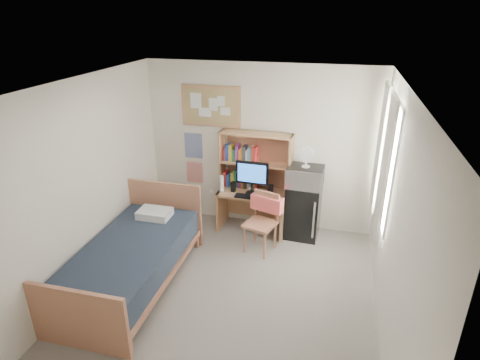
% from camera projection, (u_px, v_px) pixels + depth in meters
% --- Properties ---
extents(floor, '(3.60, 4.20, 0.02)m').
position_uv_depth(floor, '(224.00, 303.00, 4.91)').
color(floor, gray).
rests_on(floor, ground).
extents(ceiling, '(3.60, 4.20, 0.02)m').
position_uv_depth(ceiling, '(220.00, 88.00, 3.88)').
color(ceiling, silver).
rests_on(ceiling, wall_back).
extents(wall_back, '(3.60, 0.04, 2.60)m').
position_uv_depth(wall_back, '(260.00, 148.00, 6.26)').
color(wall_back, white).
rests_on(wall_back, floor).
extents(wall_front, '(3.60, 0.04, 2.60)m').
position_uv_depth(wall_front, '(128.00, 356.00, 2.52)').
color(wall_front, white).
rests_on(wall_front, floor).
extents(wall_left, '(0.04, 4.20, 2.60)m').
position_uv_depth(wall_left, '(78.00, 191.00, 4.79)').
color(wall_left, white).
rests_on(wall_left, floor).
extents(wall_right, '(0.04, 4.20, 2.60)m').
position_uv_depth(wall_right, '(395.00, 228.00, 3.99)').
color(wall_right, white).
rests_on(wall_right, floor).
extents(window_unit, '(0.10, 1.40, 1.70)m').
position_uv_depth(window_unit, '(385.00, 159.00, 4.95)').
color(window_unit, white).
rests_on(window_unit, wall_right).
extents(curtain_left, '(0.04, 0.55, 1.70)m').
position_uv_depth(curtain_left, '(385.00, 170.00, 4.60)').
color(curtain_left, white).
rests_on(curtain_left, wall_right).
extents(curtain_right, '(0.04, 0.55, 1.70)m').
position_uv_depth(curtain_right, '(380.00, 148.00, 5.32)').
color(curtain_right, white).
rests_on(curtain_right, wall_right).
extents(bulletin_board, '(0.94, 0.03, 0.64)m').
position_uv_depth(bulletin_board, '(211.00, 106.00, 6.18)').
color(bulletin_board, tan).
rests_on(bulletin_board, wall_back).
extents(poster_wave, '(0.30, 0.01, 0.42)m').
position_uv_depth(poster_wave, '(193.00, 146.00, 6.52)').
color(poster_wave, navy).
rests_on(poster_wave, wall_back).
extents(poster_japan, '(0.28, 0.01, 0.36)m').
position_uv_depth(poster_japan, '(195.00, 172.00, 6.71)').
color(poster_japan, red).
rests_on(poster_japan, wall_back).
extents(desk, '(1.09, 0.58, 0.67)m').
position_uv_depth(desk, '(253.00, 211.00, 6.39)').
color(desk, tan).
rests_on(desk, floor).
extents(desk_chair, '(0.56, 0.56, 0.89)m').
position_uv_depth(desk_chair, '(260.00, 224.00, 5.79)').
color(desk_chair, '#B57655').
rests_on(desk_chair, floor).
extents(mini_fridge, '(0.53, 0.53, 0.86)m').
position_uv_depth(mini_fridge, '(303.00, 211.00, 6.20)').
color(mini_fridge, black).
rests_on(mini_fridge, floor).
extents(bed, '(1.09, 2.17, 0.60)m').
position_uv_depth(bed, '(132.00, 265.00, 5.11)').
color(bed, '#1A222F').
rests_on(bed, floor).
extents(hutch, '(1.13, 0.34, 0.92)m').
position_uv_depth(hutch, '(256.00, 161.00, 6.21)').
color(hutch, tan).
rests_on(hutch, desk).
extents(monitor, '(0.50, 0.06, 0.53)m').
position_uv_depth(monitor, '(252.00, 178.00, 6.10)').
color(monitor, black).
rests_on(monitor, desk).
extents(keyboard, '(0.45, 0.16, 0.02)m').
position_uv_depth(keyboard, '(249.00, 197.00, 6.08)').
color(keyboard, black).
rests_on(keyboard, desk).
extents(speaker_left, '(0.07, 0.07, 0.16)m').
position_uv_depth(speaker_left, '(233.00, 187.00, 6.25)').
color(speaker_left, black).
rests_on(speaker_left, desk).
extents(speaker_right, '(0.08, 0.08, 0.18)m').
position_uv_depth(speaker_right, '(271.00, 191.00, 6.09)').
color(speaker_right, black).
rests_on(speaker_right, desk).
extents(water_bottle, '(0.08, 0.08, 0.26)m').
position_uv_depth(water_bottle, '(222.00, 184.00, 6.25)').
color(water_bottle, white).
rests_on(water_bottle, desk).
extents(hoodie, '(0.50, 0.28, 0.23)m').
position_uv_depth(hoodie, '(267.00, 203.00, 5.85)').
color(hoodie, '#FF6861').
rests_on(hoodie, desk_chair).
extents(microwave, '(0.55, 0.43, 0.31)m').
position_uv_depth(microwave, '(305.00, 177.00, 5.95)').
color(microwave, '#B8B8BD').
rests_on(microwave, mini_fridge).
extents(desk_fan, '(0.25, 0.25, 0.29)m').
position_uv_depth(desk_fan, '(306.00, 158.00, 5.84)').
color(desk_fan, white).
rests_on(desk_fan, microwave).
extents(pillow, '(0.45, 0.32, 0.11)m').
position_uv_depth(pillow, '(155.00, 214.00, 5.64)').
color(pillow, white).
rests_on(pillow, bed).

